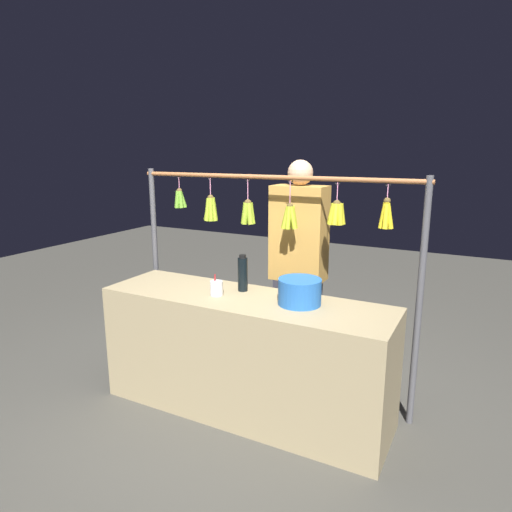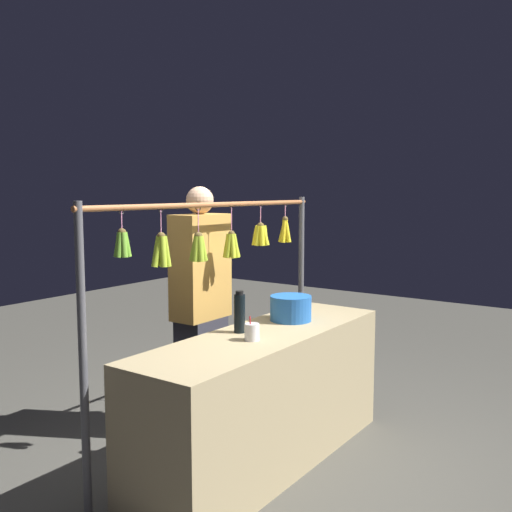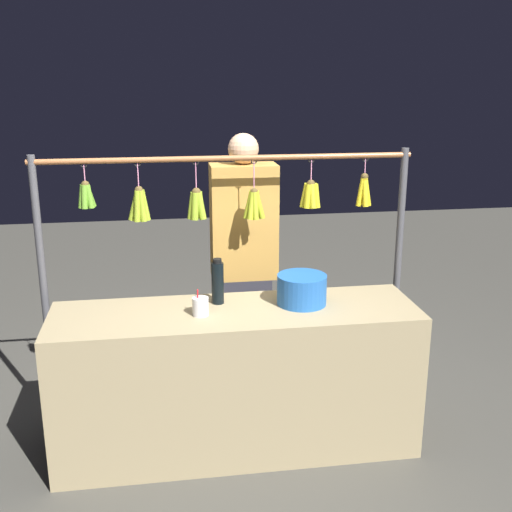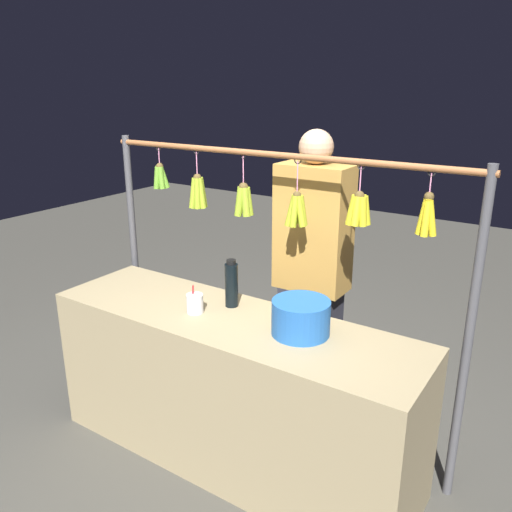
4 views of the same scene
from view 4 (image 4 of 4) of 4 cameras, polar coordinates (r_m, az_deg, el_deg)
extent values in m
plane|color=#45433D|center=(3.14, -2.55, -20.79)|extent=(12.00, 12.00, 0.00)
cube|color=tan|center=(2.89, -2.67, -14.32)|extent=(2.03, 0.59, 0.84)
cylinder|color=#4C4C51|center=(2.63, 21.99, -9.04)|extent=(0.04, 0.04, 1.67)
cylinder|color=#4C4C51|center=(3.62, -13.01, -0.59)|extent=(0.04, 0.04, 1.67)
cylinder|color=#9E6038|center=(2.77, 1.64, 10.98)|extent=(2.20, 0.03, 0.03)
torus|color=black|center=(2.44, 18.55, 8.61)|extent=(0.04, 0.02, 0.04)
cylinder|color=pink|center=(2.45, 18.42, 7.34)|extent=(0.01, 0.01, 0.11)
sphere|color=brown|center=(2.46, 18.30, 6.13)|extent=(0.04, 0.04, 0.04)
cylinder|color=yellow|center=(2.48, 17.72, 4.19)|extent=(0.06, 0.03, 0.18)
cylinder|color=yellow|center=(2.46, 18.02, 4.04)|extent=(0.04, 0.07, 0.18)
cylinder|color=yellow|center=(2.48, 18.47, 4.07)|extent=(0.07, 0.04, 0.18)
cylinder|color=yellow|center=(2.50, 18.15, 4.21)|extent=(0.04, 0.08, 0.18)
torus|color=black|center=(2.54, 11.37, 9.56)|extent=(0.04, 0.01, 0.04)
cylinder|color=pink|center=(2.56, 11.27, 7.96)|extent=(0.01, 0.01, 0.14)
sphere|color=brown|center=(2.57, 11.17, 6.42)|extent=(0.05, 0.05, 0.05)
cylinder|color=gold|center=(2.60, 10.43, 5.01)|extent=(0.07, 0.04, 0.15)
cylinder|color=gold|center=(2.57, 10.40, 4.86)|extent=(0.06, 0.06, 0.15)
cylinder|color=gold|center=(2.55, 10.85, 4.74)|extent=(0.04, 0.07, 0.15)
cylinder|color=gold|center=(2.56, 11.51, 4.72)|extent=(0.05, 0.05, 0.15)
cylinder|color=gold|center=(2.59, 11.81, 4.85)|extent=(0.06, 0.05, 0.15)
cylinder|color=gold|center=(2.61, 11.49, 5.00)|extent=(0.04, 0.05, 0.15)
cylinder|color=gold|center=(2.61, 10.79, 5.06)|extent=(0.06, 0.06, 0.15)
torus|color=black|center=(2.69, 4.57, 10.33)|extent=(0.04, 0.02, 0.04)
cylinder|color=pink|center=(2.71, 4.52, 8.42)|extent=(0.01, 0.01, 0.18)
sphere|color=brown|center=(2.72, 4.48, 6.58)|extent=(0.04, 0.04, 0.04)
cylinder|color=#A7B526|center=(2.75, 3.89, 5.03)|extent=(0.07, 0.03, 0.16)
cylinder|color=#A7B526|center=(2.73, 3.86, 4.90)|extent=(0.06, 0.06, 0.17)
cylinder|color=#A7B526|center=(2.71, 4.19, 4.81)|extent=(0.04, 0.06, 0.16)
cylinder|color=#A7B526|center=(2.72, 4.84, 4.82)|extent=(0.07, 0.05, 0.17)
cylinder|color=#A7B526|center=(2.74, 5.06, 4.93)|extent=(0.06, 0.05, 0.17)
cylinder|color=#A7B526|center=(2.76, 4.87, 5.04)|extent=(0.04, 0.07, 0.17)
cylinder|color=#A7B526|center=(2.77, 4.39, 5.09)|extent=(0.05, 0.06, 0.17)
torus|color=black|center=(2.87, -1.40, 10.88)|extent=(0.04, 0.02, 0.04)
cylinder|color=pink|center=(2.88, -1.39, 9.15)|extent=(0.01, 0.01, 0.17)
sphere|color=brown|center=(2.90, -1.38, 7.47)|extent=(0.05, 0.05, 0.05)
cylinder|color=#8DAD28|center=(2.92, -1.79, 6.00)|extent=(0.06, 0.04, 0.16)
cylinder|color=#8DAD28|center=(2.90, -1.80, 5.89)|extent=(0.05, 0.06, 0.16)
cylinder|color=#8DAD28|center=(2.89, -1.16, 5.85)|extent=(0.07, 0.06, 0.17)
cylinder|color=#8DAD28|center=(2.91, -0.86, 5.95)|extent=(0.06, 0.05, 0.16)
cylinder|color=#8DAD28|center=(2.94, -1.21, 6.05)|extent=(0.05, 0.07, 0.17)
torus|color=black|center=(3.06, -6.50, 11.26)|extent=(0.04, 0.01, 0.04)
cylinder|color=pink|center=(3.07, -6.45, 9.83)|extent=(0.01, 0.01, 0.15)
sphere|color=brown|center=(3.09, -6.40, 8.45)|extent=(0.05, 0.05, 0.05)
cylinder|color=#93AF28|center=(3.12, -6.69, 6.90)|extent=(0.08, 0.04, 0.18)
cylinder|color=#93AF28|center=(3.09, -6.80, 6.79)|extent=(0.05, 0.06, 0.18)
cylinder|color=#93AF28|center=(3.08, -6.40, 6.74)|extent=(0.05, 0.06, 0.18)
cylinder|color=#93AF28|center=(3.08, -5.98, 6.78)|extent=(0.06, 0.04, 0.18)
cylinder|color=#93AF28|center=(3.11, -5.86, 6.89)|extent=(0.05, 0.06, 0.18)
cylinder|color=#93AF28|center=(3.13, -6.24, 6.94)|extent=(0.05, 0.07, 0.18)
torus|color=black|center=(3.26, -10.55, 11.49)|extent=(0.04, 0.01, 0.04)
cylinder|color=pink|center=(3.27, -10.49, 10.49)|extent=(0.01, 0.01, 0.11)
sphere|color=brown|center=(3.27, -10.43, 9.53)|extent=(0.04, 0.04, 0.04)
cylinder|color=#649F2D|center=(3.30, -10.67, 8.41)|extent=(0.05, 0.04, 0.14)
cylinder|color=#649F2D|center=(3.27, -10.70, 8.34)|extent=(0.04, 0.05, 0.14)
cylinder|color=#649F2D|center=(3.26, -10.26, 8.34)|extent=(0.05, 0.05, 0.14)
cylinder|color=#649F2D|center=(3.28, -9.99, 8.40)|extent=(0.07, 0.05, 0.14)
cylinder|color=#649F2D|center=(3.30, -10.21, 8.46)|extent=(0.04, 0.06, 0.14)
cylinder|color=black|center=(2.78, -2.68, -3.20)|extent=(0.07, 0.07, 0.24)
cylinder|color=black|center=(2.74, -2.72, -0.65)|extent=(0.05, 0.05, 0.02)
cylinder|color=#2460B4|center=(2.50, 4.89, -6.67)|extent=(0.28, 0.28, 0.17)
cylinder|color=silver|center=(2.75, -6.66, -5.14)|extent=(0.09, 0.09, 0.10)
cylinder|color=red|center=(2.75, -6.88, -4.64)|extent=(0.01, 0.02, 0.15)
cube|color=#2D2D38|center=(3.30, 5.78, -10.11)|extent=(0.33, 0.22, 0.83)
cube|color=#BF8C3F|center=(3.01, 6.25, 3.02)|extent=(0.41, 0.22, 0.73)
sphere|color=tan|center=(2.92, 6.57, 11.71)|extent=(0.19, 0.19, 0.19)
camera|label=1|loc=(0.63, -138.84, -29.81)|focal=31.96mm
camera|label=2|loc=(4.35, -57.12, 6.60)|focal=40.61mm
camera|label=3|loc=(2.23, -91.72, 2.54)|focal=44.13mm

